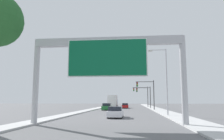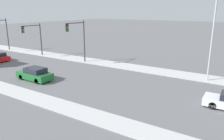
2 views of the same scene
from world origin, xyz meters
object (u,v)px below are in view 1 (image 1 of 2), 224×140
object	(u,v)px
sign_gantry	(107,58)
traffic_light_far_intersection	(143,93)
car_far_left	(125,106)
car_mid_left	(115,112)
street_lamp_right	(164,76)
car_far_right	(107,107)
traffic_light_mid_block	(145,94)
truck_box_primary	(113,102)
traffic_light_near_intersection	(148,90)

from	to	relation	value
sign_gantry	traffic_light_far_intersection	size ratio (longest dim) A/B	2.10
car_far_left	car_mid_left	distance (m)	34.10
car_far_left	street_lamp_right	bearing A→B (deg)	-78.03
car_far_right	car_mid_left	size ratio (longest dim) A/B	1.01
sign_gantry	car_mid_left	distance (m)	10.19
sign_gantry	traffic_light_mid_block	world-z (taller)	sign_gantry
sign_gantry	truck_box_primary	size ratio (longest dim) A/B	1.62
car_far_left	traffic_light_far_intersection	size ratio (longest dim) A/B	0.70
sign_gantry	street_lamp_right	xyz separation A→B (m)	(6.56, 11.95, -0.34)
car_far_left	car_mid_left	size ratio (longest dim) A/B	1.00
car_mid_left	truck_box_primary	bearing A→B (deg)	95.73
traffic_light_near_intersection	traffic_light_far_intersection	xyz separation A→B (m)	(-0.27, 20.00, -0.02)
car_mid_left	car_far_left	bearing A→B (deg)	90.00
sign_gantry	car_far_right	world-z (taller)	sign_gantry
traffic_light_far_intersection	traffic_light_near_intersection	bearing A→B (deg)	-89.22
sign_gantry	street_lamp_right	world-z (taller)	street_lamp_right
traffic_light_far_intersection	car_far_left	bearing A→B (deg)	-126.11
car_mid_left	street_lamp_right	world-z (taller)	street_lamp_right
car_mid_left	truck_box_primary	xyz separation A→B (m)	(-3.50, 34.89, 1.15)
traffic_light_mid_block	street_lamp_right	xyz separation A→B (m)	(1.07, -28.17, 1.57)
car_far_right	traffic_light_far_intersection	world-z (taller)	traffic_light_far_intersection
traffic_light_mid_block	car_far_left	bearing A→B (deg)	153.08
sign_gantry	car_far_left	distance (m)	43.21
sign_gantry	car_far_right	size ratio (longest dim) A/B	2.96
traffic_light_mid_block	sign_gantry	bearing A→B (deg)	-97.79
truck_box_primary	car_mid_left	bearing A→B (deg)	-84.27
truck_box_primary	traffic_light_near_intersection	world-z (taller)	traffic_light_near_intersection
traffic_light_mid_block	traffic_light_near_intersection	bearing A→B (deg)	-89.72
traffic_light_near_intersection	truck_box_primary	bearing A→B (deg)	123.65
sign_gantry	traffic_light_far_intersection	world-z (taller)	sign_gantry
traffic_light_mid_block	traffic_light_far_intersection	world-z (taller)	traffic_light_far_intersection
sign_gantry	street_lamp_right	bearing A→B (deg)	61.23
traffic_light_near_intersection	traffic_light_mid_block	world-z (taller)	traffic_light_near_intersection
car_far_left	street_lamp_right	size ratio (longest dim) A/B	0.48
car_mid_left	traffic_light_mid_block	size ratio (longest dim) A/B	0.78
car_mid_left	traffic_light_near_intersection	size ratio (longest dim) A/B	0.69
car_mid_left	truck_box_primary	world-z (taller)	truck_box_primary
traffic_light_near_intersection	traffic_light_mid_block	bearing A→B (deg)	90.28
truck_box_primary	traffic_light_far_intersection	world-z (taller)	traffic_light_far_intersection
car_far_right	traffic_light_mid_block	world-z (taller)	traffic_light_mid_block
traffic_light_near_intersection	car_far_right	bearing A→B (deg)	-175.05
car_far_left	street_lamp_right	world-z (taller)	street_lamp_right
car_far_right	street_lamp_right	xyz separation A→B (m)	(10.06, -17.38, 4.73)
car_far_left	traffic_light_near_intersection	size ratio (longest dim) A/B	0.69
truck_box_primary	traffic_light_mid_block	size ratio (longest dim) A/B	1.44
car_mid_left	traffic_light_far_intersection	distance (m)	41.81
sign_gantry	traffic_light_far_intersection	bearing A→B (deg)	84.01
truck_box_primary	street_lamp_right	bearing A→B (deg)	-72.41
traffic_light_far_intersection	truck_box_primary	bearing A→B (deg)	-143.74
car_far_right	truck_box_primary	world-z (taller)	truck_box_primary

